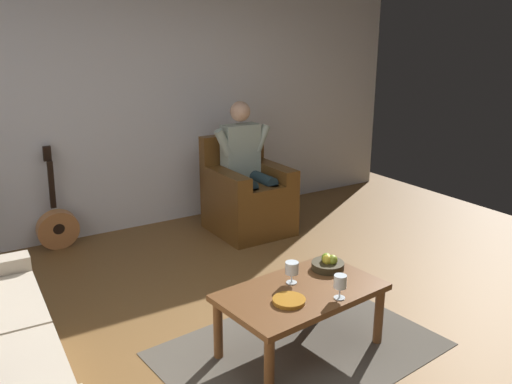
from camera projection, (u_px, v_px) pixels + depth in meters
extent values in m
plane|color=brown|center=(322.00, 337.00, 3.60)|extent=(6.71, 6.71, 0.00)
cube|color=silver|center=(158.00, 97.00, 5.43)|extent=(5.99, 0.06, 2.68)
cube|color=#524B41|center=(300.00, 349.00, 3.46)|extent=(1.84, 1.38, 0.01)
cube|color=brown|center=(249.00, 211.00, 5.45)|extent=(0.72, 0.78, 0.43)
cube|color=brown|center=(252.00, 187.00, 5.32)|extent=(0.39, 0.66, 0.10)
cube|color=brown|center=(271.00, 175.00, 5.49)|extent=(0.17, 0.77, 0.24)
cube|color=brown|center=(225.00, 183.00, 5.21)|extent=(0.17, 0.77, 0.24)
cube|color=brown|center=(232.00, 159.00, 5.57)|extent=(0.71, 0.12, 0.53)
cube|color=#99A89A|center=(241.00, 151.00, 5.40)|extent=(0.38, 0.18, 0.55)
sphere|color=tan|center=(240.00, 111.00, 5.28)|extent=(0.20, 0.20, 0.20)
cylinder|color=#243840|center=(261.00, 179.00, 5.36)|extent=(0.13, 0.43, 0.13)
cylinder|color=#243840|center=(273.00, 211.00, 5.27)|extent=(0.12, 0.12, 0.53)
cylinder|color=#99A89A|center=(261.00, 138.00, 5.44)|extent=(0.20, 0.09, 0.29)
cylinder|color=#243840|center=(242.00, 183.00, 5.25)|extent=(0.13, 0.43, 0.13)
cylinder|color=#243840|center=(253.00, 216.00, 5.16)|extent=(0.12, 0.12, 0.53)
cylinder|color=#99A89A|center=(224.00, 143.00, 5.21)|extent=(0.20, 0.09, 0.29)
cube|color=brown|center=(301.00, 292.00, 3.34)|extent=(1.08, 0.71, 0.04)
cylinder|color=brown|center=(379.00, 316.00, 3.48)|extent=(0.06, 0.06, 0.39)
cylinder|color=brown|center=(269.00, 369.00, 2.94)|extent=(0.06, 0.06, 0.39)
cylinder|color=brown|center=(324.00, 288.00, 3.87)|extent=(0.06, 0.06, 0.39)
cylinder|color=brown|center=(218.00, 330.00, 3.32)|extent=(0.06, 0.06, 0.39)
cylinder|color=#B97643|center=(58.00, 229.00, 5.01)|extent=(0.38, 0.15, 0.39)
cylinder|color=black|center=(59.00, 229.00, 4.96)|extent=(0.11, 0.02, 0.11)
cube|color=black|center=(52.00, 185.00, 4.93)|extent=(0.05, 0.10, 0.47)
cube|color=black|center=(47.00, 154.00, 4.88)|extent=(0.07, 0.05, 0.14)
cylinder|color=silver|center=(339.00, 298.00, 3.22)|extent=(0.07, 0.07, 0.01)
cylinder|color=silver|center=(340.00, 292.00, 3.21)|extent=(0.01, 0.01, 0.07)
cylinder|color=silver|center=(340.00, 281.00, 3.19)|extent=(0.08, 0.08, 0.08)
cylinder|color=#590C19|center=(340.00, 285.00, 3.20)|extent=(0.07, 0.07, 0.03)
cylinder|color=silver|center=(292.00, 282.00, 3.42)|extent=(0.07, 0.07, 0.01)
cylinder|color=silver|center=(292.00, 278.00, 3.41)|extent=(0.01, 0.01, 0.06)
cylinder|color=silver|center=(292.00, 268.00, 3.39)|extent=(0.09, 0.09, 0.08)
cylinder|color=#590C19|center=(292.00, 271.00, 3.40)|extent=(0.08, 0.08, 0.03)
cylinder|color=#322A18|center=(328.00, 266.00, 3.61)|extent=(0.22, 0.22, 0.05)
sphere|color=gold|center=(327.00, 260.00, 3.59)|extent=(0.07, 0.07, 0.07)
sphere|color=olive|center=(332.00, 260.00, 3.59)|extent=(0.07, 0.07, 0.07)
sphere|color=olive|center=(327.00, 258.00, 3.62)|extent=(0.07, 0.07, 0.07)
cylinder|color=#AB6A1D|center=(289.00, 300.00, 3.17)|extent=(0.20, 0.20, 0.02)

